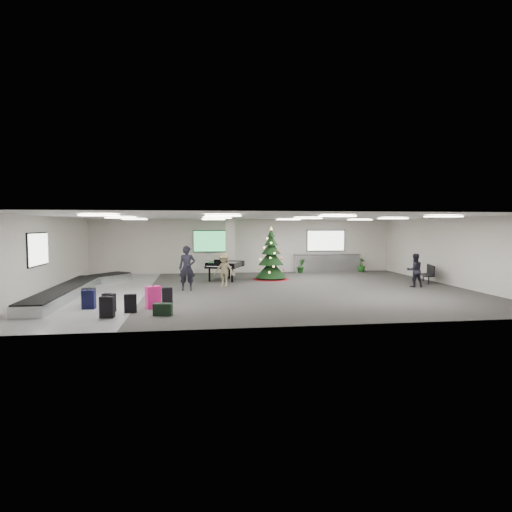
{
  "coord_description": "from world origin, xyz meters",
  "views": [
    {
      "loc": [
        -2.89,
        -18.47,
        2.79
      ],
      "look_at": [
        -0.17,
        1.0,
        1.41
      ],
      "focal_mm": 30.0,
      "sensor_mm": 36.0,
      "label": 1
    }
  ],
  "objects": [
    {
      "name": "traveler_b",
      "position": [
        -1.64,
        1.25,
        0.77
      ],
      "size": [
        1.15,
        0.97,
        1.55
      ],
      "primitive_type": "imported",
      "rotation": [
        0.0,
        0.0,
        -0.48
      ],
      "color": "#887754",
      "rests_on": "ground"
    },
    {
      "name": "suitcase_3",
      "position": [
        -3.96,
        -2.74,
        0.28
      ],
      "size": [
        0.39,
        0.24,
        0.58
      ],
      "rotation": [
        0.0,
        0.0,
        0.09
      ],
      "color": "black",
      "rests_on": "ground"
    },
    {
      "name": "christmas_tree",
      "position": [
        0.98,
        3.5,
        0.95
      ],
      "size": [
        1.95,
        1.95,
        2.78
      ],
      "color": "maroon",
      "rests_on": "ground"
    },
    {
      "name": "green_duffel",
      "position": [
        -3.95,
        -4.97,
        0.19
      ],
      "size": [
        0.61,
        0.37,
        0.4
      ],
      "rotation": [
        0.0,
        0.0,
        -0.16
      ],
      "color": "black",
      "rests_on": "ground"
    },
    {
      "name": "bench",
      "position": [
        8.4,
        1.1,
        0.5
      ],
      "size": [
        0.87,
        1.49,
        0.9
      ],
      "rotation": [
        0.0,
        0.0,
        -0.29
      ],
      "color": "black",
      "rests_on": "ground"
    },
    {
      "name": "suitcase_1",
      "position": [
        -5.02,
        -4.38,
        0.3
      ],
      "size": [
        0.4,
        0.23,
        0.62
      ],
      "rotation": [
        0.0,
        0.0,
        0.08
      ],
      "color": "black",
      "rests_on": "ground"
    },
    {
      "name": "potted_plant_right",
      "position": [
        7.07,
        6.36,
        0.44
      ],
      "size": [
        0.66,
        0.66,
        0.87
      ],
      "primitive_type": "imported",
      "rotation": [
        0.0,
        0.0,
        2.08
      ],
      "color": "#183C13",
      "rests_on": "ground"
    },
    {
      "name": "service_counter",
      "position": [
        5.0,
        6.65,
        0.55
      ],
      "size": [
        4.05,
        0.65,
        1.08
      ],
      "color": "silver",
      "rests_on": "ground"
    },
    {
      "name": "pink_suitcase",
      "position": [
        -4.37,
        -3.74,
        0.38
      ],
      "size": [
        0.55,
        0.47,
        0.78
      ],
      "rotation": [
        0.0,
        0.0,
        0.49
      ],
      "color": "#FF2187",
      "rests_on": "ground"
    },
    {
      "name": "potted_plant_left",
      "position": [
        3.3,
        6.28,
        0.41
      ],
      "size": [
        0.54,
        0.49,
        0.82
      ],
      "primitive_type": "imported",
      "rotation": [
        0.0,
        0.0,
        0.33
      ],
      "color": "#183C13",
      "rests_on": "ground"
    },
    {
      "name": "room_envelope",
      "position": [
        -0.38,
        0.67,
        2.33
      ],
      "size": [
        18.02,
        14.02,
        3.21
      ],
      "color": "beige",
      "rests_on": "ground"
    },
    {
      "name": "traveler_a",
      "position": [
        -3.3,
        0.2,
        0.97
      ],
      "size": [
        0.71,
        0.47,
        1.94
      ],
      "primitive_type": "imported",
      "rotation": [
        0.0,
        0.0,
        0.01
      ],
      "color": "black",
      "rests_on": "ground"
    },
    {
      "name": "grand_piano",
      "position": [
        -1.46,
        3.44,
        0.8
      ],
      "size": [
        2.13,
        2.38,
        1.12
      ],
      "rotation": [
        0.0,
        0.0,
        -0.39
      ],
      "color": "black",
      "rests_on": "ground"
    },
    {
      "name": "baggage_carousel",
      "position": [
        -7.84,
        -0.08,
        0.21
      ],
      "size": [
        2.28,
        9.71,
        0.43
      ],
      "color": "silver",
      "rests_on": "ground"
    },
    {
      "name": "suitcase_5",
      "position": [
        -5.73,
        -4.18,
        0.3
      ],
      "size": [
        0.46,
        0.36,
        0.62
      ],
      "rotation": [
        0.0,
        0.0,
        -0.41
      ],
      "color": "black",
      "rests_on": "ground"
    },
    {
      "name": "traveler_bench",
      "position": [
        7.01,
        -0.19,
        0.77
      ],
      "size": [
        0.79,
        0.63,
        1.54
      ],
      "primitive_type": "imported",
      "rotation": [
        0.0,
        0.0,
        3.07
      ],
      "color": "black",
      "rests_on": "ground"
    },
    {
      "name": "suitcase_8",
      "position": [
        -6.66,
        -2.91,
        0.31
      ],
      "size": [
        0.46,
        0.32,
        0.63
      ],
      "rotation": [
        0.0,
        0.0,
        -0.21
      ],
      "color": "black",
      "rests_on": "ground"
    },
    {
      "name": "suitcase_0",
      "position": [
        -5.6,
        -5.11,
        0.33
      ],
      "size": [
        0.45,
        0.29,
        0.67
      ],
      "rotation": [
        0.0,
        0.0,
        -0.13
      ],
      "color": "black",
      "rests_on": "ground"
    },
    {
      "name": "navy_suitcase",
      "position": [
        -6.5,
        -3.59,
        0.32
      ],
      "size": [
        0.44,
        0.28,
        0.66
      ],
      "rotation": [
        0.0,
        0.0,
        -0.1
      ],
      "color": "black",
      "rests_on": "ground"
    },
    {
      "name": "ground",
      "position": [
        0.0,
        0.0,
        0.0
      ],
      "size": [
        18.0,
        18.0,
        0.0
      ],
      "primitive_type": "plane",
      "color": "#312F2D",
      "rests_on": "ground"
    }
  ]
}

